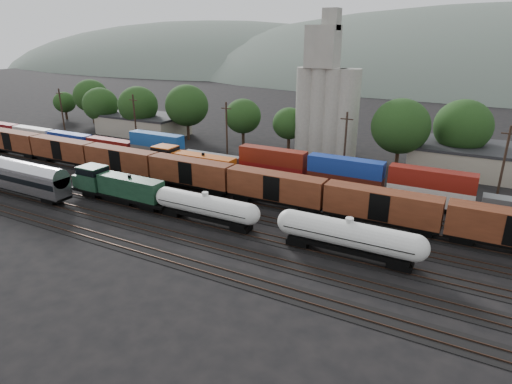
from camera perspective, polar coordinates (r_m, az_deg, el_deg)
The scene contains 14 objects.
ground at distance 63.19m, azimuth -5.15°, elevation -2.31°, with size 600.00×600.00×0.00m, color black.
tracks at distance 63.17m, azimuth -5.15°, elevation -2.27°, with size 180.00×33.20×0.20m.
green_locomotive at distance 67.99m, azimuth -18.30°, elevation 0.83°, with size 18.28×3.23×4.84m.
tank_car_a at distance 57.66m, azimuth -6.73°, elevation -1.90°, with size 16.26×2.91×4.26m.
tank_car_b at distance 49.81m, azimuth 12.20°, elevation -5.69°, with size 17.53×3.14×4.59m.
passenger_coach at distance 78.51m, azimuth -29.92°, elevation 2.15°, with size 24.52×3.02×5.57m.
orange_locomotive at distance 76.99m, azimuth -9.08°, elevation 3.87°, with size 19.89×3.32×4.97m.
boxcar_string at distance 62.89m, azimuth 2.62°, elevation 0.68°, with size 169.00×2.90×4.20m.
container_wall at distance 75.76m, azimuth -0.67°, elevation 3.61°, with size 161.21×2.60×5.80m.
grain_silo at distance 90.36m, azimuth 9.31°, elevation 11.74°, with size 13.40×5.00×29.00m.
industrial_sheds at distance 90.29m, azimuth 10.85°, elevation 6.01°, with size 119.38×17.26×5.10m.
tree_band at distance 93.54m, azimuth 3.88°, elevation 9.82°, with size 163.77×19.34×13.49m.
utility_poles at distance 79.70m, azimuth 3.47°, elevation 7.17°, with size 122.20×0.36×12.00m.
distant_hills at distance 311.84m, azimuth 26.86°, elevation 9.78°, with size 860.00×286.00×130.00m.
Camera 1 is at (32.60, -48.51, 24.03)m, focal length 30.00 mm.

